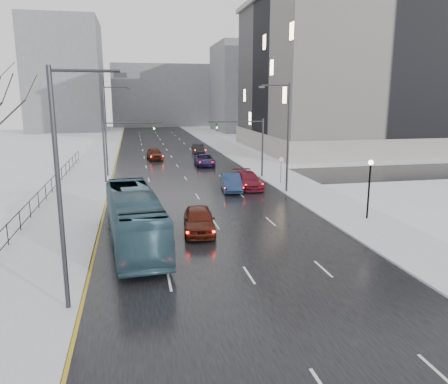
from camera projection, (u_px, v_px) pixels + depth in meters
road at (176, 164)px, 58.31m from camera, size 16.00×150.00×0.04m
cross_road at (187, 180)px, 46.84m from camera, size 130.00×10.00×0.04m
sidewalk_left at (94, 166)px, 56.22m from camera, size 5.00×150.00×0.16m
sidewalk_right at (252, 161)px, 60.38m from camera, size 5.00×150.00×0.16m
park_strip at (15, 168)px, 54.35m from camera, size 14.00×150.00×0.12m
iron_fence at (12, 228)px, 26.86m from camera, size 0.06×70.00×1.30m
streetlight_r_mid at (286, 133)px, 39.60m from camera, size 2.95×0.25×10.00m
streetlight_l_near at (64, 180)px, 17.24m from camera, size 2.95×0.25×10.00m
streetlight_l_far at (107, 126)px, 47.84m from camera, size 2.95×0.25×10.00m
lamppost_r_mid at (370, 181)px, 31.17m from camera, size 0.36×0.36×4.28m
mast_signal_right at (253, 141)px, 47.41m from camera, size 6.10×0.33×6.50m
mast_signal_left at (115, 144)px, 44.51m from camera, size 6.10×0.33×6.50m
no_uturn_sign at (281, 162)px, 44.34m from camera, size 0.60×0.06×2.70m
civic_building at (373, 82)px, 74.31m from camera, size 41.00×31.00×24.80m
bldg_far_right at (262, 88)px, 114.10m from camera, size 24.00×20.00×22.00m
bldg_far_left at (66, 76)px, 113.13m from camera, size 18.00×22.00×28.00m
bldg_far_center at (163, 96)px, 133.69m from camera, size 30.00×18.00×18.00m
bus at (134, 218)px, 26.19m from camera, size 3.85×12.04×3.30m
sedan_center_near at (199, 220)px, 28.74m from camera, size 2.51×5.17×1.70m
sedan_right_near at (231, 183)px, 41.39m from camera, size 2.17×4.98×1.59m
sedan_right_cross at (205, 160)px, 56.56m from camera, size 2.69×5.34×1.45m
sedan_right_far at (248, 180)px, 42.67m from camera, size 2.30×5.47×1.58m
sedan_center_far at (155, 154)px, 61.93m from camera, size 2.39×5.02×1.66m
sedan_right_distant at (198, 149)px, 68.62m from camera, size 1.54×4.38×1.44m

